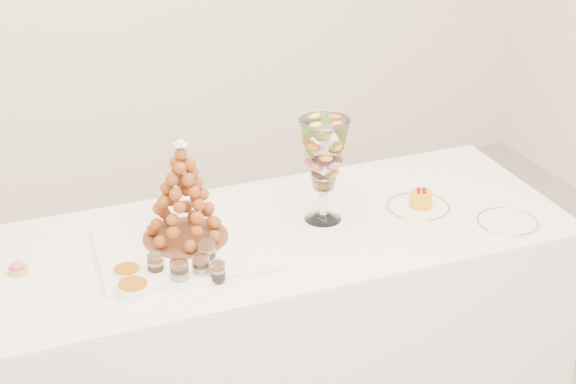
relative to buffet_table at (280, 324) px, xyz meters
name	(u,v)px	position (x,y,z in m)	size (l,w,h in m)	color
buffet_table	(280,324)	(0.00, 0.00, 0.00)	(2.00, 0.88, 0.75)	white
lace_tray	(185,251)	(-0.34, -0.01, 0.38)	(0.55, 0.41, 0.02)	white
macaron_vase	(324,156)	(0.17, 0.02, 0.61)	(0.17, 0.17, 0.36)	white
cake_plate	(418,208)	(0.51, -0.05, 0.38)	(0.23, 0.23, 0.01)	white
spare_plate	(508,223)	(0.73, -0.27, 0.38)	(0.21, 0.21, 0.01)	white
pink_tart	(18,268)	(-0.85, 0.09, 0.39)	(0.06, 0.06, 0.04)	tan
verrine_a	(156,265)	(-0.46, -0.10, 0.41)	(0.05, 0.05, 0.07)	white
verrine_b	(201,266)	(-0.34, -0.17, 0.41)	(0.05, 0.05, 0.07)	white
verrine_c	(207,252)	(-0.29, -0.09, 0.41)	(0.05, 0.05, 0.07)	white
verrine_d	(179,272)	(-0.41, -0.18, 0.41)	(0.06, 0.06, 0.08)	white
verrine_e	(218,272)	(-0.30, -0.21, 0.41)	(0.05, 0.05, 0.06)	white
ramekin_back	(127,273)	(-0.54, -0.08, 0.39)	(0.09, 0.09, 0.03)	white
ramekin_front	(133,289)	(-0.55, -0.17, 0.39)	(0.10, 0.10, 0.03)	white
croquembouche	(183,191)	(-0.31, 0.05, 0.56)	(0.28, 0.28, 0.35)	brown
mousse_cake	(421,199)	(0.51, -0.05, 0.41)	(0.08, 0.08, 0.07)	#F0AF0B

